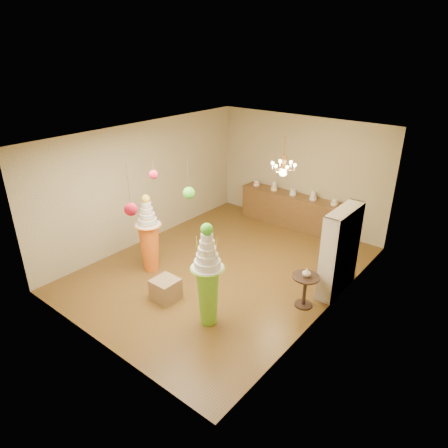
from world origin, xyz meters
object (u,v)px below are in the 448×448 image
Objects in this scene: pedestal_orange at (149,241)px; round_table at (305,287)px; pedestal_green at (208,283)px; sideboard at (292,210)px.

pedestal_orange is 2.69× the size of round_table.
pedestal_green is 0.65× the size of sideboard.
pedestal_green is 2.98× the size of round_table.
sideboard is 4.57× the size of round_table.
pedestal_orange reaches higher than sideboard.
pedestal_orange is at bearing -164.25° from round_table.
round_table is at bearing 15.75° from pedestal_orange.
pedestal_orange is at bearing 164.94° from pedestal_green.
pedestal_orange is 3.49m from round_table.
pedestal_orange is at bearing -107.14° from sideboard.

